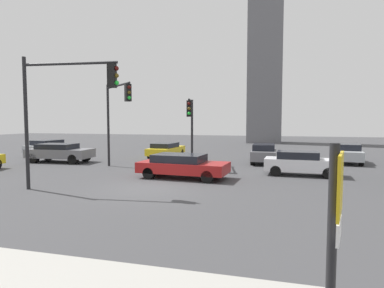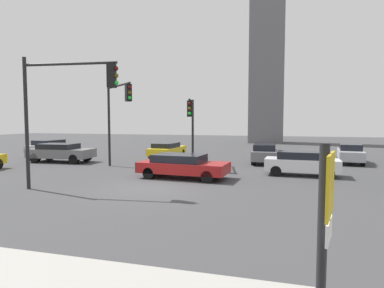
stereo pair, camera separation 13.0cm
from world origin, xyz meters
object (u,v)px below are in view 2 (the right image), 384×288
direction_sign (324,247)px  traffic_light_1 (191,118)px  car_2 (350,153)px  car_8 (50,147)px  car_5 (182,165)px  traffic_light_2 (65,96)px  car_3 (167,149)px  car_4 (265,153)px  car_1 (61,152)px  traffic_light_0 (118,107)px  car_6 (301,163)px

direction_sign → traffic_light_1: size_ratio=0.60×
car_2 → car_8: (-24.61, -1.06, -0.00)m
direction_sign → car_5: 14.42m
direction_sign → traffic_light_2: traffic_light_2 is taller
car_3 → car_4: 8.17m
traffic_light_2 → car_1: 11.28m
direction_sign → car_1: (-16.28, 17.30, -1.06)m
traffic_light_0 → direction_sign: bearing=-13.0°
traffic_light_2 → direction_sign: bearing=-48.8°
traffic_light_0 → traffic_light_1: bearing=71.2°
car_3 → car_6: bearing=-118.5°
traffic_light_2 → car_3: 13.78m
car_3 → car_8: bearing=98.8°
direction_sign → car_6: bearing=99.7°
car_1 → car_8: (-4.08, 3.96, -0.03)m
car_4 → car_5: car_4 is taller
car_1 → traffic_light_0: bearing=-22.5°
traffic_light_1 → direction_sign: bearing=8.2°
direction_sign → car_1: 23.78m
car_1 → car_5: 11.43m
direction_sign → car_3: size_ratio=0.61×
car_1 → car_3: bearing=34.0°
car_2 → car_3: bearing=-83.7°
direction_sign → traffic_light_0: 18.58m
car_4 → car_8: car_4 is taller
car_4 → car_5: bearing=151.7°
direction_sign → car_5: size_ratio=0.56×
car_5 → car_6: bearing=26.6°
traffic_light_2 → car_5: bearing=41.8°
traffic_light_2 → car_2: traffic_light_2 is taller
car_5 → car_4: bearing=66.8°
car_3 → car_6: size_ratio=1.10×
car_3 → car_5: bearing=-151.7°
traffic_light_2 → car_8: bearing=125.3°
car_4 → car_8: (-18.67, 0.51, -0.01)m
car_2 → car_6: size_ratio=1.02×
traffic_light_2 → car_5: size_ratio=1.21×
car_2 → car_5: bearing=-41.4°
direction_sign → car_4: direction_sign is taller
direction_sign → car_2: direction_sign is taller
car_8 → car_1: bearing=-129.7°
traffic_light_2 → car_4: bearing=50.6°
traffic_light_1 → car_1: traffic_light_1 is taller
direction_sign → traffic_light_2: bearing=148.8°
traffic_light_0 → car_8: traffic_light_0 is taller
car_3 → car_8: (-10.63, -0.97, 0.06)m
traffic_light_1 → traffic_light_2: traffic_light_2 is taller
car_5 → car_8: car_8 is taller
traffic_light_0 → car_8: bearing=-168.8°
traffic_light_2 → car_1: bearing=122.8°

